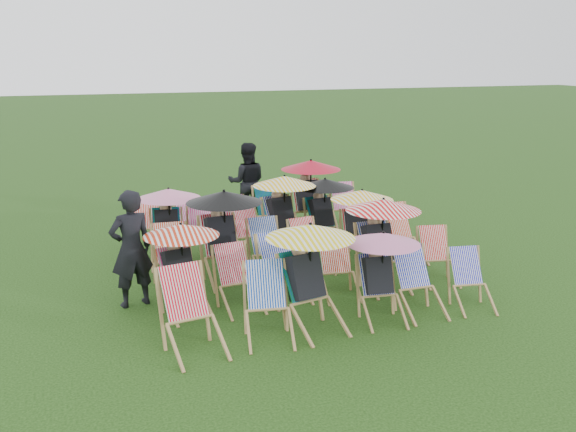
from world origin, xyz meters
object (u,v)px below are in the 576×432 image
object	(u,v)px
deckchair_29	(346,206)
person_left	(131,249)
deckchair_0	(192,314)
person_rear	(247,182)
deckchair_5	(472,281)

from	to	relation	value
deckchair_29	person_left	xyz separation A→B (m)	(-4.72, -2.93, 0.41)
deckchair_0	deckchair_29	distance (m)	6.32
deckchair_0	deckchair_29	world-z (taller)	deckchair_0
person_rear	deckchair_0	bearing A→B (deg)	82.36
person_left	person_rear	bearing A→B (deg)	-139.36
deckchair_29	person_rear	bearing A→B (deg)	154.49
deckchair_5	person_left	xyz separation A→B (m)	(-4.60, 1.72, 0.45)
deckchair_29	deckchair_0	bearing A→B (deg)	-123.63
person_left	deckchair_5	bearing A→B (deg)	145.19
deckchair_5	deckchair_29	size ratio (longest dim) A/B	0.93
person_left	person_rear	distance (m)	5.06
deckchair_5	person_left	bearing A→B (deg)	169.26
person_left	person_rear	world-z (taller)	person_left
deckchair_29	person_rear	distance (m)	2.22
deckchair_0	deckchair_5	bearing A→B (deg)	-8.48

